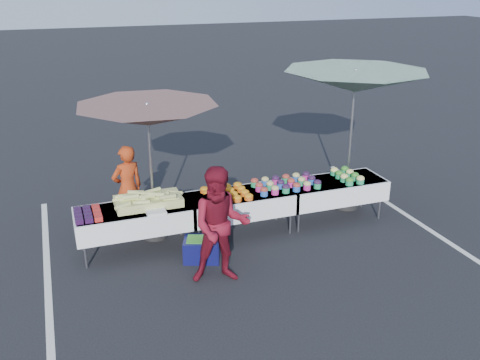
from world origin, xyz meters
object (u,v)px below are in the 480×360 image
object	(u,v)px
storage_bin	(202,249)
table_right	(333,189)
umbrella_right	(355,82)
customer	(221,226)
umbrella_left	(148,116)
table_left	(134,218)
table_center	(240,203)
vendor	(128,188)

from	to	relation	value
storage_bin	table_right	bearing A→B (deg)	34.49
table_right	umbrella_right	xyz separation A→B (m)	(0.53, 0.40, 1.84)
storage_bin	umbrella_right	bearing A→B (deg)	38.97
customer	umbrella_left	bearing A→B (deg)	123.91
table_left	table_right	xyz separation A→B (m)	(3.60, 0.00, 0.00)
table_left	table_center	distance (m)	1.80
table_center	umbrella_right	xyz separation A→B (m)	(2.33, 0.40, 1.84)
vendor	table_left	bearing A→B (deg)	69.64
vendor	customer	world-z (taller)	customer
table_left	umbrella_right	size ratio (longest dim) A/B	0.60
table_left	umbrella_left	size ratio (longest dim) A/B	0.65
vendor	customer	bearing A→B (deg)	97.07
table_left	vendor	size ratio (longest dim) A/B	1.21
table_center	umbrella_right	bearing A→B (deg)	9.74
customer	storage_bin	bearing A→B (deg)	112.55
customer	umbrella_right	world-z (taller)	umbrella_right
umbrella_left	umbrella_right	bearing A→B (deg)	0.00
table_right	table_center	bearing A→B (deg)	180.00
vendor	storage_bin	xyz separation A→B (m)	(0.88, -1.50, -0.58)
vendor	table_right	bearing A→B (deg)	149.06
table_left	umbrella_left	distance (m)	1.64
customer	umbrella_right	size ratio (longest dim) A/B	0.57
table_left	customer	size ratio (longest dim) A/B	1.06
table_left	storage_bin	size ratio (longest dim) A/B	2.80
table_center	table_left	bearing A→B (deg)	180.00
table_left	storage_bin	world-z (taller)	table_left
table_left	umbrella_right	distance (m)	4.54
table_right	umbrella_right	bearing A→B (deg)	37.06
table_left	table_center	xyz separation A→B (m)	(1.80, 0.00, 0.00)
table_left	umbrella_right	xyz separation A→B (m)	(4.13, 0.40, 1.84)
vendor	customer	xyz separation A→B (m)	(0.99, -2.16, 0.11)
table_left	customer	xyz separation A→B (m)	(1.03, -1.31, 0.30)
table_left	table_center	size ratio (longest dim) A/B	1.00
umbrella_right	storage_bin	bearing A→B (deg)	-161.86
table_left	customer	bearing A→B (deg)	-51.86
table_left	umbrella_left	xyz separation A→B (m)	(0.39, 0.40, 1.55)
storage_bin	table_center	bearing A→B (deg)	57.42
umbrella_right	table_left	bearing A→B (deg)	-174.47
table_right	umbrella_left	distance (m)	3.59
umbrella_left	umbrella_right	size ratio (longest dim) A/B	0.94
table_center	vendor	distance (m)	1.96
umbrella_right	storage_bin	world-z (taller)	umbrella_right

